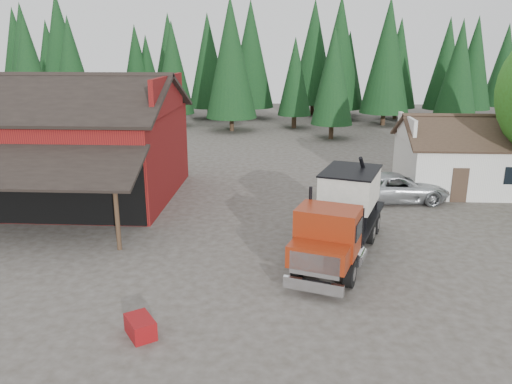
{
  "coord_description": "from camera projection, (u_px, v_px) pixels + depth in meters",
  "views": [
    {
      "loc": [
        1.55,
        -17.81,
        8.6
      ],
      "look_at": [
        0.22,
        5.25,
        1.8
      ],
      "focal_mm": 35.0,
      "sensor_mm": 36.0,
      "label": 1
    }
  ],
  "objects": [
    {
      "name": "conifer_backdrop",
      "position": [
        272.0,
        120.0,
        59.79
      ],
      "size": [
        76.0,
        16.0,
        16.0
      ],
      "primitive_type": null,
      "color": "black",
      "rests_on": "ground"
    },
    {
      "name": "silver_car",
      "position": [
        397.0,
        187.0,
        28.47
      ],
      "size": [
        6.09,
        3.33,
        1.62
      ],
      "primitive_type": "imported",
      "rotation": [
        0.0,
        0.0,
        1.68
      ],
      "color": "#B5B9BD",
      "rests_on": "ground"
    },
    {
      "name": "ground",
      "position": [
        243.0,
        273.0,
        19.57
      ],
      "size": [
        120.0,
        120.0,
        0.0
      ],
      "primitive_type": "plane",
      "color": "#403A32",
      "rests_on": "ground"
    },
    {
      "name": "near_pine_d",
      "position": [
        231.0,
        58.0,
        50.27
      ],
      "size": [
        5.28,
        5.28,
        13.4
      ],
      "color": "#382619",
      "rests_on": "ground"
    },
    {
      "name": "red_barn",
      "position": [
        68.0,
        152.0,
        28.9
      ],
      "size": [
        12.8,
        13.63,
        7.18
      ],
      "color": "maroon",
      "rests_on": "ground"
    },
    {
      "name": "feed_truck",
      "position": [
        342.0,
        214.0,
        20.9
      ],
      "size": [
        4.92,
        8.94,
        3.91
      ],
      "rotation": [
        0.0,
        0.0,
        -0.32
      ],
      "color": "black",
      "rests_on": "ground"
    },
    {
      "name": "near_pine_b",
      "position": [
        333.0,
        76.0,
        46.3
      ],
      "size": [
        3.96,
        3.96,
        10.4
      ],
      "color": "#382619",
      "rests_on": "ground"
    },
    {
      "name": "near_pine_a",
      "position": [
        29.0,
        71.0,
        45.8
      ],
      "size": [
        4.4,
        4.4,
        11.4
      ],
      "color": "#382619",
      "rests_on": "ground"
    },
    {
      "name": "farmhouse",
      "position": [
        469.0,
        162.0,
        30.82
      ],
      "size": [
        8.6,
        6.42,
        4.65
      ],
      "color": "silver",
      "rests_on": "ground"
    },
    {
      "name": "equip_box",
      "position": [
        140.0,
        327.0,
        15.3
      ],
      "size": [
        1.2,
        1.3,
        0.6
      ],
      "primitive_type": "cube",
      "rotation": [
        0.0,
        0.0,
        0.61
      ],
      "color": "maroon",
      "rests_on": "ground"
    }
  ]
}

